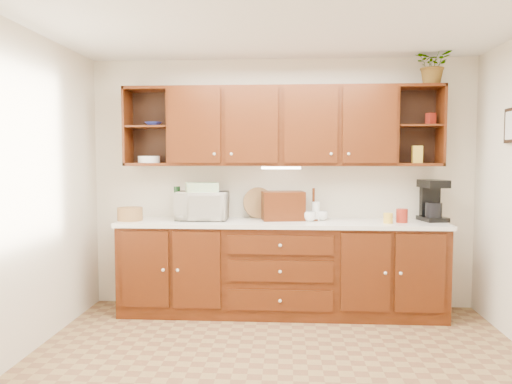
# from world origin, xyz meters

# --- Properties ---
(floor) EXTENTS (4.00, 4.00, 0.00)m
(floor) POSITION_xyz_m (0.00, 0.00, 0.00)
(floor) COLOR olive
(floor) RESTS_ON ground
(ceiling) EXTENTS (4.00, 4.00, 0.00)m
(ceiling) POSITION_xyz_m (0.00, 0.00, 2.60)
(ceiling) COLOR white
(ceiling) RESTS_ON back_wall
(back_wall) EXTENTS (4.00, 0.00, 4.00)m
(back_wall) POSITION_xyz_m (0.00, 1.75, 1.30)
(back_wall) COLOR beige
(back_wall) RESTS_ON floor
(left_wall) EXTENTS (0.00, 3.50, 3.50)m
(left_wall) POSITION_xyz_m (-2.00, 0.00, 1.30)
(left_wall) COLOR beige
(left_wall) RESTS_ON floor
(base_cabinets) EXTENTS (3.20, 0.60, 0.90)m
(base_cabinets) POSITION_xyz_m (0.00, 1.45, 0.45)
(base_cabinets) COLOR #361506
(base_cabinets) RESTS_ON floor
(countertop) EXTENTS (3.24, 0.64, 0.04)m
(countertop) POSITION_xyz_m (0.00, 1.44, 0.92)
(countertop) COLOR white
(countertop) RESTS_ON base_cabinets
(upper_cabinets) EXTENTS (3.20, 0.33, 0.80)m
(upper_cabinets) POSITION_xyz_m (0.01, 1.59, 1.89)
(upper_cabinets) COLOR #361506
(upper_cabinets) RESTS_ON back_wall
(undercabinet_light) EXTENTS (0.40, 0.05, 0.02)m
(undercabinet_light) POSITION_xyz_m (0.00, 1.53, 1.47)
(undercabinet_light) COLOR white
(undercabinet_light) RESTS_ON upper_cabinets
(framed_picture) EXTENTS (0.03, 0.24, 0.30)m
(framed_picture) POSITION_xyz_m (1.98, 0.90, 1.85)
(framed_picture) COLOR black
(framed_picture) RESTS_ON right_wall
(wicker_basket) EXTENTS (0.29, 0.29, 0.13)m
(wicker_basket) POSITION_xyz_m (-1.52, 1.39, 1.01)
(wicker_basket) COLOR #97673E
(wicker_basket) RESTS_ON countertop
(microwave) EXTENTS (0.52, 0.35, 0.29)m
(microwave) POSITION_xyz_m (-0.80, 1.50, 1.08)
(microwave) COLOR silver
(microwave) RESTS_ON countertop
(towel_stack) EXTENTS (0.37, 0.31, 0.09)m
(towel_stack) POSITION_xyz_m (-0.80, 1.50, 1.27)
(towel_stack) COLOR #DBD567
(towel_stack) RESTS_ON microwave
(wine_bottle) EXTENTS (0.08, 0.08, 0.34)m
(wine_bottle) POSITION_xyz_m (-1.08, 1.60, 1.11)
(wine_bottle) COLOR black
(wine_bottle) RESTS_ON countertop
(woven_tray) EXTENTS (0.34, 0.18, 0.32)m
(woven_tray) POSITION_xyz_m (-0.24, 1.69, 0.95)
(woven_tray) COLOR #97673E
(woven_tray) RESTS_ON countertop
(bread_box) EXTENTS (0.45, 0.32, 0.29)m
(bread_box) POSITION_xyz_m (0.02, 1.52, 1.09)
(bread_box) COLOR #361506
(bread_box) RESTS_ON countertop
(mug_tree) EXTENTS (0.26, 0.28, 0.33)m
(mug_tree) POSITION_xyz_m (0.33, 1.52, 0.99)
(mug_tree) COLOR #361506
(mug_tree) RESTS_ON countertop
(canister_red) EXTENTS (0.14, 0.14, 0.14)m
(canister_red) POSITION_xyz_m (1.18, 1.39, 1.01)
(canister_red) COLOR maroon
(canister_red) RESTS_ON countertop
(canister_white) EXTENTS (0.09, 0.09, 0.19)m
(canister_white) POSITION_xyz_m (0.35, 1.51, 1.03)
(canister_white) COLOR white
(canister_white) RESTS_ON countertop
(canister_yellow) EXTENTS (0.10, 0.10, 0.10)m
(canister_yellow) POSITION_xyz_m (1.04, 1.34, 0.99)
(canister_yellow) COLOR gold
(canister_yellow) RESTS_ON countertop
(coffee_maker) EXTENTS (0.27, 0.32, 0.41)m
(coffee_maker) POSITION_xyz_m (1.52, 1.57, 1.14)
(coffee_maker) COLOR black
(coffee_maker) RESTS_ON countertop
(bowl_stack) EXTENTS (0.19, 0.19, 0.04)m
(bowl_stack) POSITION_xyz_m (-1.31, 1.56, 1.92)
(bowl_stack) COLOR navy
(bowl_stack) RESTS_ON upper_cabinets
(plate_stack) EXTENTS (0.27, 0.27, 0.07)m
(plate_stack) POSITION_xyz_m (-1.36, 1.56, 1.56)
(plate_stack) COLOR white
(plate_stack) RESTS_ON upper_cabinets
(pantry_box_yellow) EXTENTS (0.10, 0.08, 0.17)m
(pantry_box_yellow) POSITION_xyz_m (1.36, 1.57, 1.61)
(pantry_box_yellow) COLOR gold
(pantry_box_yellow) RESTS_ON upper_cabinets
(pantry_box_red) EXTENTS (0.10, 0.09, 0.12)m
(pantry_box_red) POSITION_xyz_m (1.49, 1.58, 1.96)
(pantry_box_red) COLOR maroon
(pantry_box_red) RESTS_ON upper_cabinets
(potted_plant) EXTENTS (0.43, 0.41, 0.39)m
(potted_plant) POSITION_xyz_m (1.50, 1.54, 2.48)
(potted_plant) COLOR #999999
(potted_plant) RESTS_ON upper_cabinets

